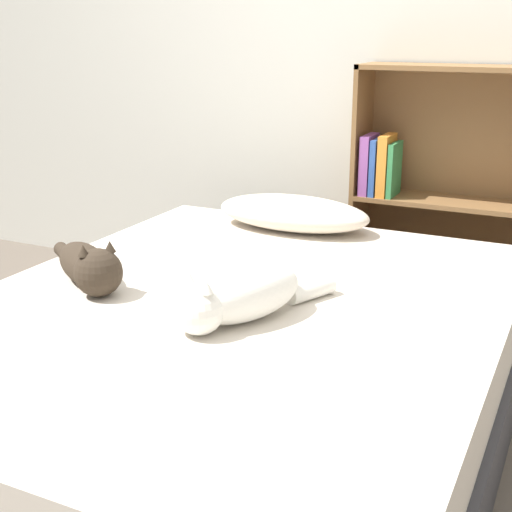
{
  "coord_description": "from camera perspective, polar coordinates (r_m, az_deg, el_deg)",
  "views": [
    {
      "loc": [
        0.92,
        -1.76,
        1.26
      ],
      "look_at": [
        0.0,
        0.15,
        0.57
      ],
      "focal_mm": 50.0,
      "sensor_mm": 36.0,
      "label": 1
    }
  ],
  "objects": [
    {
      "name": "bed",
      "position": [
        2.24,
        -1.7,
        -9.39
      ],
      "size": [
        1.59,
        2.01,
        0.47
      ],
      "color": "#333338",
      "rests_on": "ground_plane"
    },
    {
      "name": "wall_back",
      "position": [
        3.29,
        9.93,
        17.51
      ],
      "size": [
        8.0,
        0.06,
        2.5
      ],
      "color": "silver",
      "rests_on": "ground_plane"
    },
    {
      "name": "ground_plane",
      "position": [
        2.35,
        -1.65,
        -14.43
      ],
      "size": [
        8.0,
        8.0,
        0.0
      ],
      "primitive_type": "plane",
      "color": "brown"
    },
    {
      "name": "bookshelf",
      "position": [
        3.15,
        15.61,
        4.6
      ],
      "size": [
        0.9,
        0.26,
        1.11
      ],
      "color": "brown",
      "rests_on": "ground_plane"
    },
    {
      "name": "cat_light",
      "position": [
        1.97,
        -1.41,
        -3.23
      ],
      "size": [
        0.32,
        0.53,
        0.16
      ],
      "rotation": [
        0.0,
        0.0,
        4.27
      ],
      "color": "white",
      "rests_on": "bed"
    },
    {
      "name": "pillow",
      "position": [
        2.89,
        2.96,
        3.46
      ],
      "size": [
        0.64,
        0.31,
        0.13
      ],
      "color": "beige",
      "rests_on": "bed"
    },
    {
      "name": "cat_dark",
      "position": [
        2.31,
        -13.25,
        -0.8
      ],
      "size": [
        0.47,
        0.36,
        0.17
      ],
      "rotation": [
        0.0,
        0.0,
        5.67
      ],
      "color": "#33281E",
      "rests_on": "bed"
    }
  ]
}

